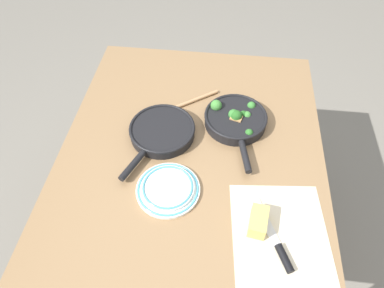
{
  "coord_description": "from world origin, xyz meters",
  "views": [
    {
      "loc": [
        -0.8,
        -0.09,
        1.75
      ],
      "look_at": [
        0.0,
        0.0,
        0.76
      ],
      "focal_mm": 32.0,
      "sensor_mm": 36.0,
      "label": 1
    }
  ],
  "objects_px": {
    "grater_knife": "(277,244)",
    "cheese_block": "(258,222)",
    "dinner_plate_stack": "(168,189)",
    "skillet_eggs": "(162,131)",
    "skillet_broccoli": "(235,119)",
    "wooden_spoon": "(173,108)"
  },
  "relations": [
    {
      "from": "skillet_broccoli",
      "to": "cheese_block",
      "type": "xyz_separation_m",
      "value": [
        -0.43,
        -0.09,
        -0.0
      ]
    },
    {
      "from": "grater_knife",
      "to": "cheese_block",
      "type": "height_order",
      "value": "cheese_block"
    },
    {
      "from": "dinner_plate_stack",
      "to": "skillet_broccoli",
      "type": "bearing_deg",
      "value": -32.59
    },
    {
      "from": "skillet_broccoli",
      "to": "skillet_eggs",
      "type": "height_order",
      "value": "skillet_broccoli"
    },
    {
      "from": "cheese_block",
      "to": "dinner_plate_stack",
      "type": "distance_m",
      "value": 0.32
    },
    {
      "from": "skillet_eggs",
      "to": "dinner_plate_stack",
      "type": "distance_m",
      "value": 0.25
    },
    {
      "from": "cheese_block",
      "to": "skillet_eggs",
      "type": "bearing_deg",
      "value": 46.82
    },
    {
      "from": "skillet_broccoli",
      "to": "wooden_spoon",
      "type": "height_order",
      "value": "skillet_broccoli"
    },
    {
      "from": "skillet_broccoli",
      "to": "dinner_plate_stack",
      "type": "bearing_deg",
      "value": -44.69
    },
    {
      "from": "skillet_eggs",
      "to": "grater_knife",
      "type": "relative_size",
      "value": 1.52
    },
    {
      "from": "wooden_spoon",
      "to": "skillet_broccoli",
      "type": "bearing_deg",
      "value": 132.96
    },
    {
      "from": "wooden_spoon",
      "to": "cheese_block",
      "type": "xyz_separation_m",
      "value": [
        -0.48,
        -0.34,
        0.02
      ]
    },
    {
      "from": "skillet_broccoli",
      "to": "cheese_block",
      "type": "height_order",
      "value": "skillet_broccoli"
    },
    {
      "from": "cheese_block",
      "to": "dinner_plate_stack",
      "type": "relative_size",
      "value": 0.46
    },
    {
      "from": "skillet_broccoli",
      "to": "wooden_spoon",
      "type": "xyz_separation_m",
      "value": [
        0.05,
        0.26,
        -0.02
      ]
    },
    {
      "from": "grater_knife",
      "to": "wooden_spoon",
      "type": "bearing_deg",
      "value": 12.91
    },
    {
      "from": "wooden_spoon",
      "to": "cheese_block",
      "type": "distance_m",
      "value": 0.59
    },
    {
      "from": "grater_knife",
      "to": "cheese_block",
      "type": "distance_m",
      "value": 0.09
    },
    {
      "from": "wooden_spoon",
      "to": "grater_knife",
      "type": "distance_m",
      "value": 0.68
    },
    {
      "from": "grater_knife",
      "to": "dinner_plate_stack",
      "type": "distance_m",
      "value": 0.39
    },
    {
      "from": "skillet_broccoli",
      "to": "wooden_spoon",
      "type": "relative_size",
      "value": 1.3
    },
    {
      "from": "wooden_spoon",
      "to": "grater_knife",
      "type": "relative_size",
      "value": 1.2
    }
  ]
}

